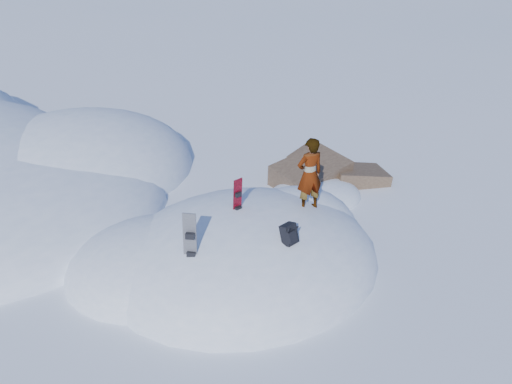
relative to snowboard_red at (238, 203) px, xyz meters
name	(u,v)px	position (x,y,z in m)	size (l,w,h in m)	color
ground	(245,263)	(0.07, -0.29, -1.64)	(120.00, 120.00, 0.00)	white
snow_mound	(236,259)	(-0.10, -0.05, -1.64)	(8.00, 6.00, 3.00)	white
rock_outcrop	(319,187)	(3.79, 2.72, -1.63)	(4.68, 4.41, 1.68)	brown
snowboard_red	(238,203)	(0.00, 0.00, 0.00)	(0.28, 0.23, 1.35)	red
snowboard_dark	(190,246)	(-1.51, -1.13, -0.19)	(0.37, 0.34, 1.60)	black
backpack	(289,234)	(0.67, -1.59, -0.12)	(0.44, 0.49, 0.56)	black
gear_pile	(154,305)	(-2.45, -1.15, -1.54)	(0.79, 0.61, 0.21)	black
person	(310,174)	(1.83, -0.23, 0.55)	(0.71, 0.47, 1.95)	slate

